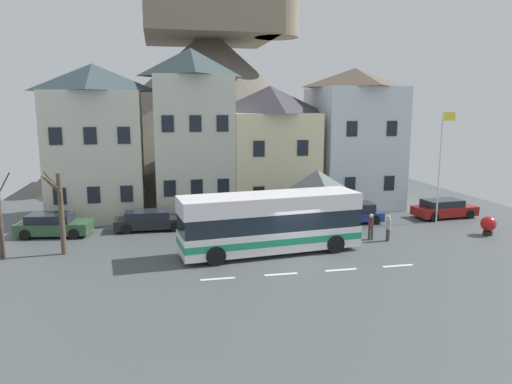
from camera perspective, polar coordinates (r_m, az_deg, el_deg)
ground_plane at (r=25.34m, az=4.97°, el=-7.83°), size 40.00×60.00×0.07m
townhouse_00 at (r=35.25m, az=-18.59°, el=5.67°), size 6.26×5.76×10.68m
townhouse_01 at (r=35.45m, az=-7.66°, el=7.13°), size 5.43×6.56×11.92m
townhouse_02 at (r=36.54m, az=1.66°, el=5.27°), size 6.30×6.78×9.34m
townhouse_03 at (r=38.59m, az=11.54°, el=6.37°), size 6.17×6.72×10.73m
hilltop_castle at (r=51.54m, az=-5.52°, el=11.06°), size 36.10×36.10×24.65m
transit_bus at (r=25.60m, az=1.71°, el=-3.77°), size 9.97×3.65×3.21m
bus_shelter at (r=29.92m, az=7.33°, el=1.17°), size 3.60×3.60×3.93m
parked_car_00 at (r=33.16m, az=11.58°, el=-2.46°), size 4.06×2.16×1.34m
parked_car_01 at (r=36.42m, az=21.56°, el=-1.85°), size 4.53×2.21×1.30m
parked_car_02 at (r=31.26m, az=-12.54°, el=-3.32°), size 4.59×1.93×1.24m
parked_car_03 at (r=31.64m, az=-23.08°, el=-3.64°), size 4.49×2.45×1.38m
pedestrian_00 at (r=29.05m, az=13.59°, el=-3.87°), size 0.28×0.28×1.56m
pedestrian_01 at (r=29.04m, az=15.54°, el=-4.07°), size 0.29×0.29×1.54m
pedestrian_02 at (r=29.73m, az=11.48°, el=-3.65°), size 0.35×0.29×1.53m
public_bench at (r=31.93m, az=6.14°, el=-3.12°), size 1.67×0.48×0.87m
flagpole at (r=34.31m, az=21.28°, el=3.68°), size 0.95×0.10×7.50m
harbour_buoy at (r=32.56m, az=26.05°, el=-3.52°), size 0.93×0.93×1.18m
bare_tree_01 at (r=27.12m, az=-22.37°, el=-2.05°), size 1.10×1.37×4.54m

